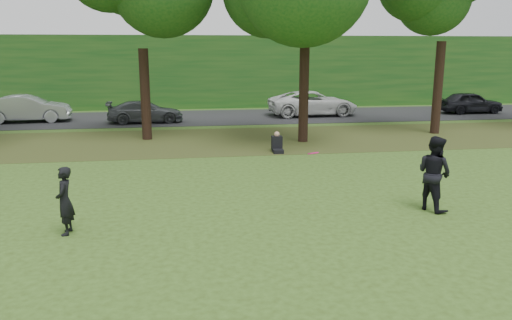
# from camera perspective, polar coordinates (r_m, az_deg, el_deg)

# --- Properties ---
(ground) EXTENTS (120.00, 120.00, 0.00)m
(ground) POSITION_cam_1_polar(r_m,az_deg,el_deg) (10.30, 0.00, -10.88)
(ground) COLOR #2E4515
(ground) RESTS_ON ground
(leaf_litter) EXTENTS (60.00, 7.00, 0.01)m
(leaf_litter) POSITION_cam_1_polar(r_m,az_deg,el_deg) (22.76, -4.89, 2.19)
(leaf_litter) COLOR #3E3516
(leaf_litter) RESTS_ON ground
(street) EXTENTS (70.00, 7.00, 0.02)m
(street) POSITION_cam_1_polar(r_m,az_deg,el_deg) (30.65, -5.89, 4.87)
(street) COLOR black
(street) RESTS_ON ground
(far_hedge) EXTENTS (70.00, 3.00, 5.00)m
(far_hedge) POSITION_cam_1_polar(r_m,az_deg,el_deg) (36.40, -6.45, 10.01)
(far_hedge) COLOR #144817
(far_hedge) RESTS_ON ground
(player_left) EXTENTS (0.37, 0.57, 1.56)m
(player_left) POSITION_cam_1_polar(r_m,az_deg,el_deg) (11.98, -21.03, -4.39)
(player_left) COLOR black
(player_left) RESTS_ON ground
(player_right) EXTENTS (1.05, 1.16, 1.95)m
(player_right) POSITION_cam_1_polar(r_m,az_deg,el_deg) (13.61, 19.68, -1.44)
(player_right) COLOR black
(player_right) RESTS_ON ground
(parked_cars) EXTENTS (39.22, 3.90, 1.53)m
(parked_cars) POSITION_cam_1_polar(r_m,az_deg,el_deg) (29.94, -5.24, 6.10)
(parked_cars) COLOR black
(parked_cars) RESTS_ON street
(frisbee) EXTENTS (0.37, 0.36, 0.12)m
(frisbee) POSITION_cam_1_polar(r_m,az_deg,el_deg) (12.04, 6.55, 0.76)
(frisbee) COLOR #E91379
(frisbee) RESTS_ON ground
(seated_person) EXTENTS (0.43, 0.74, 0.83)m
(seated_person) POSITION_cam_1_polar(r_m,az_deg,el_deg) (20.23, 2.43, 1.79)
(seated_person) COLOR black
(seated_person) RESTS_ON ground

